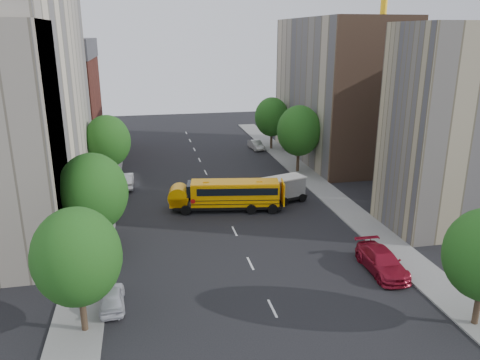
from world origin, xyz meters
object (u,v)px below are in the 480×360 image
object	(u,v)px
street_tree_2	(108,141)
street_tree_4	(299,131)
street_tree_1	(93,192)
parked_car_1	(125,180)
parked_car_0	(112,298)
street_tree_5	(272,117)
school_bus	(227,194)
parked_car_5	(256,145)
safari_truck	(278,190)
parked_car_3	(382,261)
street_tree_0	(77,257)

from	to	relation	value
street_tree_2	street_tree_4	distance (m)	22.00
street_tree_1	parked_car_1	size ratio (longest dim) A/B	1.64
parked_car_0	street_tree_5	bearing A→B (deg)	-120.72
school_bus	parked_car_1	size ratio (longest dim) A/B	2.18
parked_car_5	street_tree_4	bearing A→B (deg)	-85.61
school_bus	safari_truck	distance (m)	5.34
street_tree_1	school_bus	distance (m)	13.75
street_tree_5	parked_car_0	size ratio (longest dim) A/B	1.99
parked_car_5	street_tree_1	bearing A→B (deg)	-128.99
parked_car_1	parked_car_0	bearing A→B (deg)	89.62
parked_car_0	parked_car_1	world-z (taller)	parked_car_1
safari_truck	parked_car_0	bearing A→B (deg)	-151.36
street_tree_5	parked_car_1	world-z (taller)	street_tree_5
street_tree_2	parked_car_3	size ratio (longest dim) A/B	1.42
street_tree_1	parked_car_5	bearing A→B (deg)	56.80
street_tree_4	street_tree_5	xyz separation A→B (m)	(-0.00, 12.00, -0.37)
street_tree_1	school_bus	bearing A→B (deg)	32.43
street_tree_4	parked_car_0	xyz separation A→B (m)	(-20.60, -25.78, -4.43)
street_tree_1	street_tree_5	size ratio (longest dim) A/B	1.05
street_tree_5	school_bus	world-z (taller)	street_tree_5
street_tree_4	safari_truck	xyz separation A→B (m)	(-5.47, -10.03, -3.73)
street_tree_0	street_tree_2	distance (m)	28.00
street_tree_5	safari_truck	xyz separation A→B (m)	(-5.47, -22.03, -3.35)
street_tree_4	parked_car_1	xyz separation A→B (m)	(-20.36, -1.75, -4.28)
street_tree_4	parked_car_5	world-z (taller)	street_tree_4
street_tree_1	street_tree_4	size ratio (longest dim) A/B	0.98
street_tree_2	street_tree_0	bearing A→B (deg)	-90.00
street_tree_2	street_tree_4	world-z (taller)	street_tree_4
street_tree_1	safari_truck	distance (m)	18.70
school_bus	parked_car_5	bearing A→B (deg)	79.32
street_tree_2	street_tree_4	xyz separation A→B (m)	(22.00, 0.00, 0.25)
parked_car_3	parked_car_5	size ratio (longest dim) A/B	1.37
street_tree_2	school_bus	size ratio (longest dim) A/B	0.73
street_tree_2	street_tree_1	bearing A→B (deg)	-90.00
street_tree_4	parked_car_3	world-z (taller)	street_tree_4
street_tree_1	street_tree_2	xyz separation A→B (m)	(0.00, 18.00, -0.12)
street_tree_4	parked_car_5	bearing A→B (deg)	100.18
street_tree_1	street_tree_5	bearing A→B (deg)	53.75
school_bus	parked_car_5	distance (m)	24.65
street_tree_1	parked_car_0	world-z (taller)	street_tree_1
parked_car_0	parked_car_1	bearing A→B (deg)	-92.70
school_bus	safari_truck	bearing A→B (deg)	18.40
street_tree_1	street_tree_5	world-z (taller)	street_tree_1
safari_truck	parked_car_3	size ratio (longest dim) A/B	1.16
safari_truck	parked_car_1	size ratio (longest dim) A/B	1.31
parked_car_3	safari_truck	bearing A→B (deg)	103.74
school_bus	parked_car_3	xyz separation A→B (m)	(8.54, -14.21, -0.83)
street_tree_5	parked_car_1	size ratio (longest dim) A/B	1.56
parked_car_0	parked_car_3	world-z (taller)	parked_car_3
street_tree_5	parked_car_3	size ratio (longest dim) A/B	1.38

